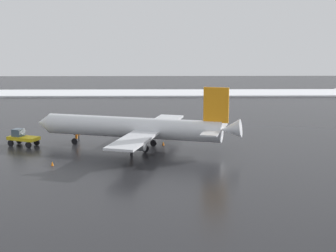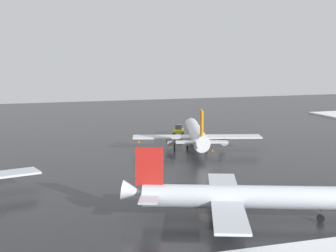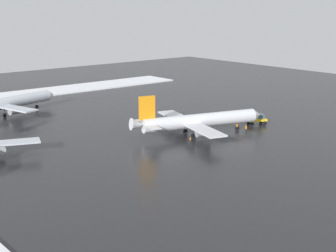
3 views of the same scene
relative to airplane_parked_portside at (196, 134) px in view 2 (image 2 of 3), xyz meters
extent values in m
plane|color=#232326|center=(-2.89, -11.31, -3.09)|extent=(240.00, 240.00, 0.00)
cylinder|color=silver|center=(0.21, 0.73, 0.00)|extent=(10.20, 26.22, 3.00)
cone|color=silver|center=(4.17, 14.44, 0.00)|extent=(3.32, 2.82, 2.85)
cone|color=silver|center=(-3.79, -13.15, 0.53)|extent=(3.32, 3.73, 2.91)
cube|color=silver|center=(-7.46, 0.20, -0.27)|extent=(12.08, 6.90, 0.32)
cylinder|color=gray|center=(-5.65, 0.13, -1.15)|extent=(2.52, 3.37, 1.76)
cube|color=silver|center=(6.42, -3.81, -0.27)|extent=(12.08, 6.90, 0.32)
cylinder|color=gray|center=(4.85, -2.90, -1.15)|extent=(2.52, 3.37, 1.76)
cube|color=orange|center=(-3.21, -11.12, 3.79)|extent=(1.28, 3.47, 4.93)
cube|color=silver|center=(-5.70, -10.21, 0.35)|extent=(4.70, 3.37, 0.21)
cube|color=silver|center=(-0.62, -11.68, 0.35)|extent=(4.70, 3.37, 0.21)
cylinder|color=black|center=(2.77, 9.62, -1.32)|extent=(0.21, 0.21, 0.62)
cylinder|color=black|center=(2.77, 9.62, -2.60)|extent=(0.56, 1.02, 0.97)
cylinder|color=black|center=(-2.38, -1.27, -1.32)|extent=(0.21, 0.21, 0.62)
cylinder|color=black|center=(-2.38, -1.27, -2.60)|extent=(0.56, 1.02, 0.97)
cylinder|color=black|center=(1.34, -2.34, -1.32)|extent=(0.21, 0.21, 0.62)
cylinder|color=black|center=(1.34, -2.34, -2.60)|extent=(0.56, 1.02, 0.97)
cylinder|color=silver|center=(-10.65, -44.63, -0.20)|extent=(24.12, 11.46, 2.81)
cone|color=silver|center=(-23.29, -39.80, 0.30)|extent=(3.60, 3.28, 2.73)
cube|color=silver|center=(-10.55, -37.43, -0.45)|extent=(7.22, 11.32, 0.30)
cylinder|color=gray|center=(-10.75, -39.12, -1.27)|extent=(3.21, 2.54, 1.65)
cube|color=silver|center=(-15.38, -50.07, -0.45)|extent=(7.22, 11.32, 0.30)
cylinder|color=gray|center=(-14.40, -48.67, -1.27)|extent=(3.21, 2.54, 1.65)
cube|color=red|center=(-21.44, -40.51, 3.35)|extent=(3.19, 1.46, 4.62)
cube|color=silver|center=(-20.40, -38.25, 0.13)|extent=(3.42, 4.47, 0.20)
cube|color=silver|center=(-22.17, -42.88, 0.13)|extent=(3.42, 4.47, 0.20)
cylinder|color=black|center=(-2.56, -47.72, -1.44)|extent=(0.20, 0.20, 0.58)
cylinder|color=black|center=(-2.56, -47.72, -2.63)|extent=(0.95, 0.59, 0.91)
cylinder|color=black|center=(-12.31, -42.05, -1.44)|extent=(0.20, 0.20, 0.58)
cylinder|color=black|center=(-12.31, -42.05, -2.63)|extent=(0.95, 0.59, 0.91)
cylinder|color=black|center=(-13.61, -45.44, -1.44)|extent=(0.20, 0.20, 0.58)
cylinder|color=black|center=(-13.61, -45.44, -2.63)|extent=(0.95, 0.59, 0.91)
cube|color=gold|center=(1.99, 17.14, -1.94)|extent=(3.83, 5.09, 0.50)
cube|color=#3F5160|center=(2.36, 17.98, -1.14)|extent=(1.93, 1.88, 1.10)
cylinder|color=black|center=(1.72, 19.01, -2.64)|extent=(0.65, 0.95, 0.90)
cylinder|color=black|center=(3.54, 18.23, -2.64)|extent=(0.65, 0.95, 0.90)
cylinder|color=black|center=(0.45, 16.05, -2.64)|extent=(0.65, 0.95, 0.90)
cylinder|color=black|center=(2.27, 15.27, -2.64)|extent=(0.65, 0.95, 0.90)
cylinder|color=black|center=(-4.47, 0.53, -2.66)|extent=(0.16, 0.16, 0.85)
cylinder|color=black|center=(-4.59, 0.69, -2.66)|extent=(0.16, 0.16, 0.85)
cylinder|color=orange|center=(-4.53, 0.61, -1.93)|extent=(0.36, 0.36, 0.62)
sphere|color=tan|center=(-4.53, 0.61, -1.50)|extent=(0.24, 0.24, 0.24)
cylinder|color=black|center=(5.69, 9.46, -2.66)|extent=(0.16, 0.16, 0.85)
cylinder|color=black|center=(5.49, 9.43, -2.66)|extent=(0.16, 0.16, 0.85)
cylinder|color=orange|center=(5.59, 9.44, -1.93)|extent=(0.36, 0.36, 0.62)
sphere|color=tan|center=(5.59, 9.44, -1.50)|extent=(0.24, 0.24, 0.24)
cylinder|color=black|center=(2.86, 9.43, -2.66)|extent=(0.16, 0.16, 0.85)
cylinder|color=black|center=(3.03, 9.33, -2.66)|extent=(0.16, 0.16, 0.85)
cylinder|color=orange|center=(2.95, 9.38, -1.93)|extent=(0.36, 0.36, 0.62)
sphere|color=tan|center=(2.95, 9.38, -1.50)|extent=(0.24, 0.24, 0.24)
cone|color=orange|center=(2.07, -3.81, -2.81)|extent=(0.36, 0.36, 0.55)
cone|color=orange|center=(-9.50, 10.49, -2.81)|extent=(0.36, 0.36, 0.55)
camera|label=1|loc=(-73.54, -3.45, 14.21)|focal=55.00mm
camera|label=2|loc=(-37.51, -97.72, 16.81)|focal=55.00mm
camera|label=3|loc=(78.58, -73.69, 24.86)|focal=55.00mm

